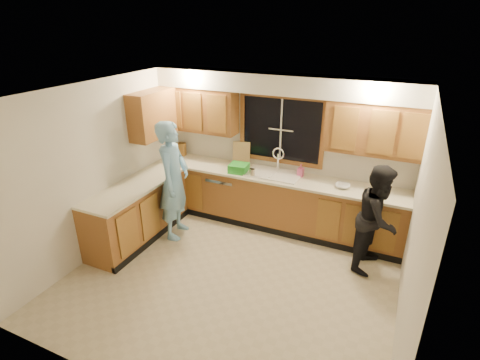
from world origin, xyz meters
The scene contains 26 objects.
floor centered at (0.00, 0.00, 0.00)m, with size 4.20×4.20×0.00m, color beige.
ceiling centered at (0.00, 0.00, 2.50)m, with size 4.20×4.20×0.00m, color silver.
wall_back centered at (0.00, 1.90, 1.25)m, with size 4.20×4.20×0.00m, color silver.
wall_left centered at (-2.10, 0.00, 1.25)m, with size 3.80×3.80×0.00m, color silver.
wall_right centered at (2.10, 0.00, 1.25)m, with size 3.80×3.80×0.00m, color silver.
base_cabinets_back centered at (0.00, 1.60, 0.44)m, with size 4.20×0.60×0.88m, color #925B2A.
base_cabinets_left centered at (-1.80, 0.35, 0.44)m, with size 0.60×1.90×0.88m, color #925B2A.
countertop_back centered at (0.00, 1.58, 0.90)m, with size 4.20×0.63×0.04m, color #ECE5C6.
countertop_left centered at (-1.79, 0.35, 0.90)m, with size 0.63×1.90×0.04m, color #ECE5C6.
upper_cabinets_left centered at (-1.43, 1.73, 1.83)m, with size 1.35×0.33×0.75m, color #925B2A.
upper_cabinets_right centered at (1.43, 1.73, 1.83)m, with size 1.35×0.33×0.75m, color #925B2A.
upper_cabinets_return centered at (-1.94, 1.12, 1.83)m, with size 0.33×0.90×0.75m, color #925B2A.
soffit centered at (0.00, 1.72, 2.35)m, with size 4.20×0.35×0.30m, color silver.
window_frame centered at (0.00, 1.89, 1.60)m, with size 1.44×0.03×1.14m.
sink centered at (0.00, 1.60, 0.86)m, with size 0.86×0.52×0.57m.
dishwasher centered at (-0.85, 1.59, 0.41)m, with size 0.60×0.56×0.82m, color white.
stove centered at (-1.80, -0.22, 0.45)m, with size 0.58×0.75×0.90m, color white.
man centered at (-1.30, 0.67, 0.95)m, with size 0.69×0.45×1.89m, color #79B6E5.
woman centered at (1.69, 1.10, 0.77)m, with size 0.74×0.58×1.53m, color black.
knife_block centered at (-1.85, 1.76, 1.04)m, with size 0.13×0.11×0.24m, color #9C692B.
cutting_board centered at (-0.67, 1.82, 1.12)m, with size 0.30×0.02×0.40m, color tan.
dish_crate centered at (-0.56, 1.47, 0.99)m, with size 0.30×0.28×0.14m, color green.
soap_bottle centered at (0.41, 1.72, 1.02)m, with size 0.09×0.09×0.21m, color #E1558D.
bowl centered at (1.11, 1.56, 0.95)m, with size 0.22×0.22×0.05m, color silver.
can_left centered at (-0.34, 1.46, 0.97)m, with size 0.06×0.06×0.11m, color #C5B197.
can_right centered at (-0.28, 1.38, 0.99)m, with size 0.07×0.07×0.13m, color #C5B197.
Camera 1 is at (1.83, -3.71, 3.28)m, focal length 28.00 mm.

